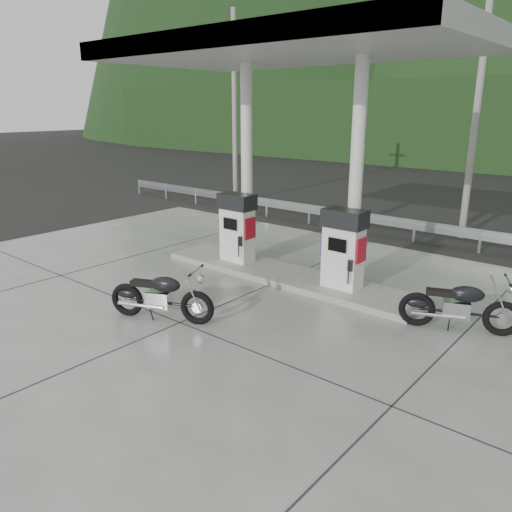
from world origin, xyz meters
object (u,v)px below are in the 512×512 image
Objects in this scene: gas_pump_left at (237,228)px; gas_pump_right at (343,249)px; motorcycle_left at (161,296)px; motorcycle_right at (459,306)px.

gas_pump_left is 3.20m from gas_pump_right.
gas_pump_left is 0.86× the size of motorcycle_left.
motorcycle_left is at bearing -118.91° from gas_pump_right.
gas_pump_right is at bearing 37.41° from motorcycle_left.
motorcycle_left is at bearing -71.55° from gas_pump_left.
gas_pump_left is at bearing 154.39° from motorcycle_right.
motorcycle_right is (5.93, -0.32, -0.56)m from gas_pump_left.
gas_pump_left and gas_pump_right have the same top height.
gas_pump_right is 0.86× the size of motorcycle_left.
motorcycle_left is at bearing -167.69° from motorcycle_right.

